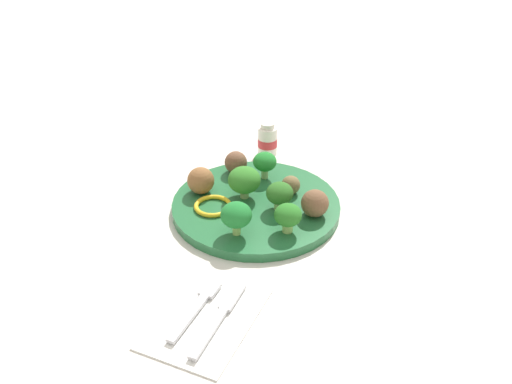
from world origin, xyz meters
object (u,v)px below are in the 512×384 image
object	(u,v)px
plate	(256,206)
napkin	(206,317)
broccoli_floret_far_rim	(237,215)
broccoli_floret_center	(288,216)
yogurt_bottle	(267,140)
knife	(220,315)
fork	(196,307)
meatball_mid_right	(291,185)
meatball_center	(236,162)
broccoli_floret_mid_left	(244,180)
meatball_near_rim	(315,203)
meatball_mid_left	(202,180)
pepper_ring_back_right	(213,206)
broccoli_floret_back_left	(280,194)
broccoli_floret_front_left	(265,162)

from	to	relation	value
plate	napkin	world-z (taller)	plate
broccoli_floret_far_rim	broccoli_floret_center	world-z (taller)	broccoli_floret_far_rim
yogurt_bottle	knife	bearing A→B (deg)	-169.97
plate	napkin	size ratio (longest dim) A/B	1.65
fork	knife	xyz separation A→B (m)	(-0.00, -0.04, -0.00)
meatball_mid_right	fork	xyz separation A→B (m)	(-0.30, 0.04, -0.02)
plate	knife	distance (m)	0.26
meatball_center	yogurt_bottle	distance (m)	0.12
broccoli_floret_mid_left	meatball_mid_right	bearing A→B (deg)	-62.55
plate	meatball_mid_right	bearing A→B (deg)	-45.61
meatball_near_rim	meatball_center	xyz separation A→B (m)	(0.09, 0.17, -0.00)
meatball_mid_left	fork	size ratio (longest dim) A/B	0.38
pepper_ring_back_right	meatball_near_rim	bearing A→B (deg)	-78.56
knife	broccoli_floret_back_left	bearing A→B (deg)	-1.16
broccoli_floret_center	meatball_near_rim	distance (m)	0.06
broccoli_floret_center	knife	bearing A→B (deg)	169.83
meatball_center	napkin	xyz separation A→B (m)	(-0.34, -0.08, -0.03)
broccoli_floret_far_rim	meatball_mid_right	size ratio (longest dim) A/B	1.67
broccoli_floret_mid_left	broccoli_floret_center	bearing A→B (deg)	-126.67
meatball_near_rim	napkin	world-z (taller)	meatball_near_rim
meatball_mid_right	napkin	size ratio (longest dim) A/B	0.19
meatball_mid_left	broccoli_floret_front_left	bearing A→B (deg)	-48.32
meatball_near_rim	meatball_mid_right	world-z (taller)	meatball_near_rim
broccoli_floret_mid_left	pepper_ring_back_right	bearing A→B (deg)	141.63
yogurt_bottle	meatball_mid_left	bearing A→B (deg)	163.94
plate	broccoli_floret_front_left	size ratio (longest dim) A/B	5.71
plate	meatball_mid_left	xyz separation A→B (m)	(0.00, 0.10, 0.03)
fork	broccoli_floret_back_left	bearing A→B (deg)	-9.37
broccoli_floret_back_left	yogurt_bottle	distance (m)	0.22
broccoli_floret_far_rim	fork	size ratio (longest dim) A/B	0.45
broccoli_floret_back_left	broccoli_floret_center	bearing A→B (deg)	-152.10
meatball_mid_left	pepper_ring_back_right	distance (m)	0.06
broccoli_floret_back_left	knife	xyz separation A→B (m)	(-0.25, 0.01, -0.04)
broccoli_floret_front_left	broccoli_floret_center	world-z (taller)	broccoli_floret_front_left
broccoli_floret_front_left	plate	bearing A→B (deg)	-172.31
yogurt_bottle	broccoli_floret_far_rim	bearing A→B (deg)	-171.43
fork	yogurt_bottle	distance (m)	0.45
broccoli_floret_center	meatball_near_rim	xyz separation A→B (m)	(0.06, -0.03, -0.01)
meatball_mid_right	fork	distance (m)	0.30
broccoli_floret_back_left	meatball_mid_left	size ratio (longest dim) A/B	1.03
meatball_mid_left	meatball_center	world-z (taller)	meatball_mid_left
meatball_near_rim	yogurt_bottle	distance (m)	0.25
meatball_near_rim	fork	size ratio (longest dim) A/B	0.37
broccoli_floret_center	meatball_mid_left	bearing A→B (deg)	69.08
broccoli_floret_far_rim	broccoli_floret_mid_left	distance (m)	0.11
broccoli_floret_far_rim	napkin	size ratio (longest dim) A/B	0.32
fork	meatball_mid_left	bearing A→B (deg)	21.48
broccoli_floret_center	meatball_mid_right	world-z (taller)	broccoli_floret_center
broccoli_floret_far_rim	broccoli_floret_mid_left	xyz separation A→B (m)	(0.10, 0.02, -0.00)
plate	broccoli_floret_back_left	bearing A→B (deg)	-98.01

